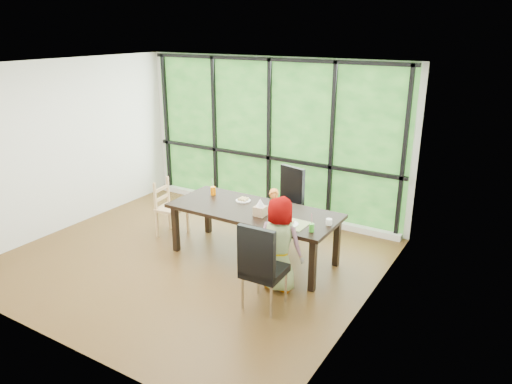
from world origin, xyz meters
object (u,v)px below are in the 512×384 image
chair_interior_leather (264,265)px  green_cup (312,228)px  child_older (279,244)px  orange_cup (213,191)px  plate_far (243,201)px  plate_near (289,224)px  tissue_box (260,211)px  child_toddler (274,216)px  chair_end_beech (172,208)px  dining_table (254,234)px  white_mug (329,222)px  chair_window_leather (284,202)px

chair_interior_leather → green_cup: size_ratio=10.30×
chair_interior_leather → child_older: bearing=-85.5°
orange_cup → child_older: bearing=-26.0°
plate_far → green_cup: (1.32, -0.48, 0.05)m
plate_near → tissue_box: size_ratio=1.58×
child_toddler → plate_near: (0.68, -0.83, 0.32)m
child_toddler → green_cup: child_toddler is taller
child_toddler → plate_near: bearing=-64.6°
chair_end_beech → plate_near: 2.25m
dining_table → plate_near: size_ratio=10.03×
orange_cup → green_cup: (1.85, -0.48, -0.01)m
chair_interior_leather → tissue_box: (-0.56, 0.84, 0.27)m
child_older → chair_interior_leather: bearing=92.8°
plate_near → tissue_box: bearing=170.6°
orange_cup → child_toddler: bearing=25.4°
green_cup → child_older: bearing=-138.5°
tissue_box → white_mug: bearing=11.1°
plate_near → dining_table: bearing=161.0°
chair_end_beech → plate_far: bearing=-89.9°
dining_table → plate_far: 0.53m
white_mug → orange_cup: bearing=174.9°
child_older → white_mug: size_ratio=15.09×
dining_table → child_older: bearing=-38.0°
plate_near → orange_cup: bearing=164.1°
chair_interior_leather → child_toddler: (-0.76, 1.59, -0.11)m
dining_table → orange_cup: bearing=166.7°
orange_cup → green_cup: 1.91m
chair_window_leather → white_mug: (1.15, -0.94, 0.25)m
plate_far → tissue_box: bearing=-35.5°
orange_cup → white_mug: 1.96m
chair_window_leather → chair_end_beech: chair_window_leather is taller
plate_far → chair_interior_leather: bearing=-48.6°
tissue_box → chair_interior_leather: bearing=-56.5°
chair_window_leather → plate_near: size_ratio=4.51×
plate_far → orange_cup: size_ratio=1.74×
child_older → child_toddler: bearing=-61.9°
plate_far → white_mug: bearing=-7.1°
plate_near → tissue_box: (-0.48, 0.08, 0.06)m
tissue_box → chair_window_leather: bearing=101.7°
white_mug → plate_near: bearing=-149.2°
green_cup → orange_cup: bearing=165.4°
child_toddler → plate_far: size_ratio=3.99×
dining_table → orange_cup: orange_cup is taller
plate_near → green_cup: size_ratio=2.28×
green_cup → dining_table: bearing=164.4°
green_cup → tissue_box: tissue_box is taller
chair_interior_leather → child_toddler: chair_interior_leather is taller
chair_interior_leather → tissue_box: chair_interior_leather is taller
white_mug → green_cup: bearing=-108.2°
green_cup → white_mug: size_ratio=1.29×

